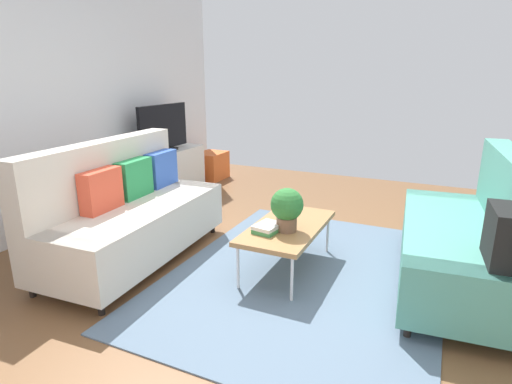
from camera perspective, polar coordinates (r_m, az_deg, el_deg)
name	(u,v)px	position (r m, az deg, el deg)	size (l,w,h in m)	color
ground_plane	(287,279)	(3.62, 4.23, -11.83)	(7.68, 7.68, 0.00)	brown
wall_far	(36,97)	(4.93, -28.08, 11.45)	(6.40, 0.12, 2.90)	silver
area_rug	(306,275)	(3.68, 6.92, -11.29)	(2.90, 2.20, 0.01)	slate
couch_beige	(128,212)	(4.01, -17.16, -2.69)	(1.94, 0.94, 1.10)	beige
couch_green	(469,238)	(3.69, 27.30, -5.60)	(1.96, 0.99, 1.10)	teal
coffee_table	(288,228)	(3.63, 4.36, -4.96)	(1.10, 0.56, 0.42)	#9E7042
tv_console	(165,174)	(5.99, -12.42, 2.50)	(1.40, 0.44, 0.64)	silver
tv	(163,129)	(5.87, -12.64, 8.49)	(1.00, 0.20, 0.64)	black
storage_trunk	(211,166)	(6.84, -6.16, 3.62)	(0.52, 0.40, 0.44)	orange
potted_plant	(287,207)	(3.43, 4.28, -2.12)	(0.27, 0.27, 0.37)	brown
table_book_0	(268,230)	(3.46, 1.62, -5.19)	(0.24, 0.18, 0.03)	#3F8C4C
table_book_1	(268,226)	(3.45, 1.62, -4.69)	(0.24, 0.18, 0.03)	silver
vase_0	(132,153)	(5.51, -16.72, 5.11)	(0.09, 0.09, 0.13)	#B24C4C
vase_1	(139,149)	(5.61, -15.76, 5.74)	(0.09, 0.09, 0.20)	#33B29E
bottle_0	(152,147)	(5.66, -14.11, 6.05)	(0.04, 0.04, 0.22)	purple
bottle_1	(157,147)	(5.74, -13.51, 6.10)	(0.05, 0.05, 0.20)	#3359B2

